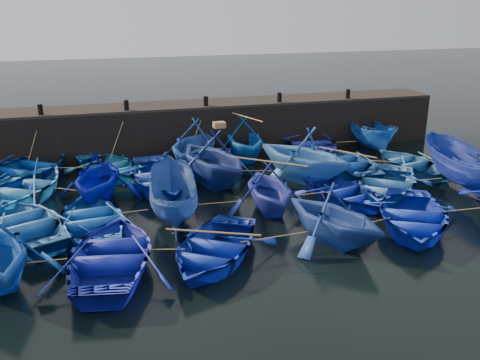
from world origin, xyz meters
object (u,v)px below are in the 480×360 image
object	(u,v)px
boat_0	(25,169)
boat_13	(25,222)
boat_8	(161,176)
wooden_crate	(219,125)

from	to	relation	value
boat_0	boat_13	bearing A→B (deg)	131.61
boat_0	boat_8	distance (m)	6.31
boat_8	wooden_crate	bearing A→B (deg)	-2.48
boat_0	boat_8	xyz separation A→B (m)	(5.71, -2.68, -0.00)
boat_0	wooden_crate	distance (m)	8.99
boat_8	wooden_crate	distance (m)	3.35
boat_13	wooden_crate	size ratio (longest dim) A/B	9.70
wooden_crate	boat_0	bearing A→B (deg)	162.23
boat_0	boat_8	size ratio (longest dim) A/B	1.00
boat_0	boat_8	bearing A→B (deg)	-168.19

